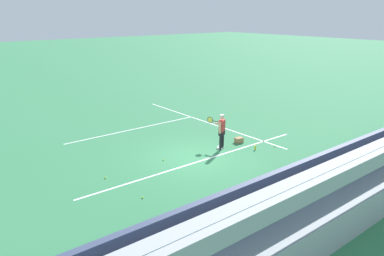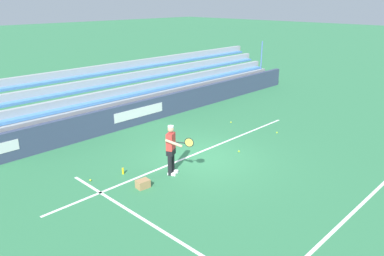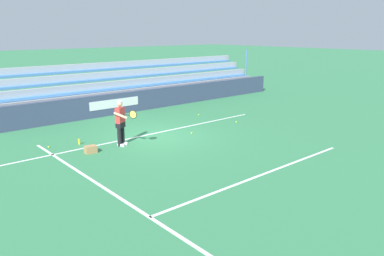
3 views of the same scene
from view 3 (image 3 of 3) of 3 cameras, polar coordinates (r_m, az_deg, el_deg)
name	(u,v)px [view 3 (image 3 of 3)]	position (r m, az deg, el deg)	size (l,w,h in m)	color
ground_plane	(157,137)	(15.41, -5.43, -1.35)	(160.00, 160.00, 0.00)	#337A4C
court_baseline_white	(150,134)	(15.81, -6.48, -0.97)	(12.00, 0.10, 0.01)	white
court_sideline_white	(117,196)	(10.16, -11.33, -10.17)	(0.10, 12.00, 0.01)	white
court_service_line_white	(262,174)	(11.59, 10.67, -6.98)	(8.22, 0.10, 0.01)	white
back_wall_sponsor_board	(99,106)	(19.41, -13.96, 3.26)	(25.64, 0.25, 1.10)	#384260
bleacher_stand	(83,98)	(21.01, -16.25, 4.43)	(24.36, 2.40, 2.95)	#9EA3A8
tennis_player	(121,122)	(14.23, -10.78, 0.83)	(0.57, 1.07, 1.71)	black
ball_box_cardboard	(91,149)	(13.79, -15.19, -3.16)	(0.40, 0.30, 0.26)	#A87F51
tennis_ball_near_player	(49,147)	(14.89, -21.00, -2.72)	(0.07, 0.07, 0.07)	#CCE533
tennis_ball_stray_back	(199,115)	(19.26, 1.03, 2.03)	(0.07, 0.07, 0.07)	#CCE533
tennis_ball_on_baseline	(236,122)	(17.83, 6.76, 0.91)	(0.07, 0.07, 0.07)	#CCE533
tennis_ball_by_box	(192,133)	(15.80, -0.05, -0.77)	(0.07, 0.07, 0.07)	#CCE533
water_bottle	(79,142)	(14.94, -16.81, -2.00)	(0.07, 0.07, 0.22)	yellow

